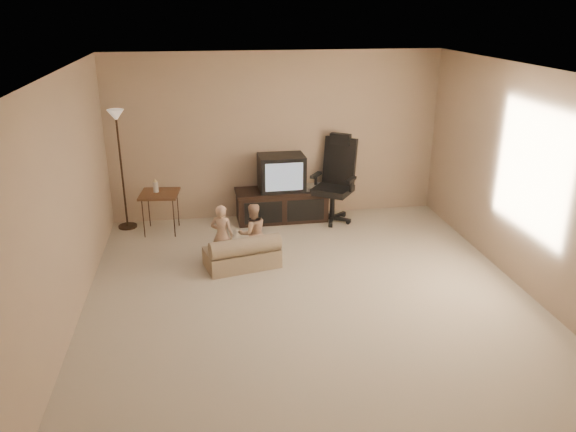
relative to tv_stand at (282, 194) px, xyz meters
name	(u,v)px	position (x,y,z in m)	size (l,w,h in m)	color
floor	(310,298)	(-0.05, -2.49, -0.42)	(5.50, 5.50, 0.00)	beige
room_shell	(312,169)	(-0.05, -2.49, 1.10)	(5.50, 5.50, 5.50)	white
tv_stand	(282,194)	(0.00, 0.00, 0.00)	(1.44, 0.56, 1.02)	black
office_chair	(335,190)	(0.79, -0.11, 0.05)	(0.84, 0.84, 1.31)	black
side_table	(159,194)	(-1.81, -0.20, 0.15)	(0.59, 0.59, 0.80)	brown
floor_lamp	(119,143)	(-2.32, 0.04, 0.86)	(0.27, 0.27, 1.75)	black
child_sofa	(243,254)	(-0.73, -1.58, -0.24)	(0.99, 0.70, 0.44)	tan
toddler_left	(222,235)	(-0.98, -1.46, -0.02)	(0.29, 0.21, 0.80)	tan
toddler_right	(253,233)	(-0.59, -1.41, -0.03)	(0.38, 0.21, 0.78)	tan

